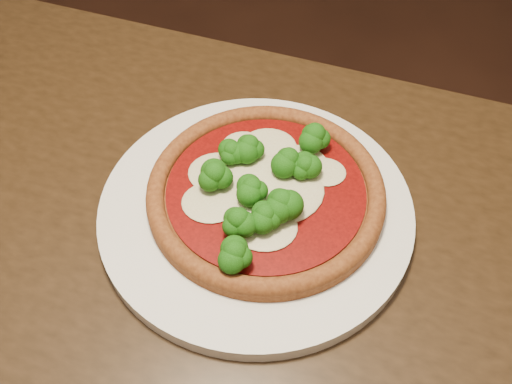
# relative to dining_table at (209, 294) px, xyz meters

# --- Properties ---
(dining_table) EXTENTS (1.45, 0.95, 0.75)m
(dining_table) POSITION_rel_dining_table_xyz_m (0.00, 0.00, 0.00)
(dining_table) COLOR black
(dining_table) RESTS_ON floor
(plate) EXTENTS (0.36, 0.36, 0.02)m
(plate) POSITION_rel_dining_table_xyz_m (0.05, 0.06, 0.11)
(plate) COLOR silver
(plate) RESTS_ON dining_table
(pizza) EXTENTS (0.27, 0.27, 0.06)m
(pizza) POSITION_rel_dining_table_xyz_m (0.06, 0.07, 0.13)
(pizza) COLOR brown
(pizza) RESTS_ON plate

